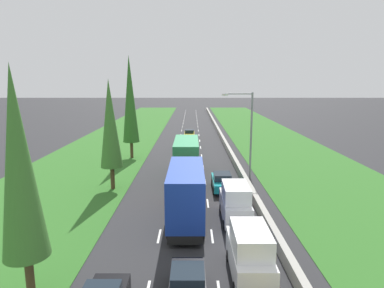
{
  "coord_description": "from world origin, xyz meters",
  "views": [
    {
      "loc": [
        0.42,
        0.59,
        10.08
      ],
      "look_at": [
        0.25,
        46.92,
        1.31
      ],
      "focal_mm": 31.01,
      "sensor_mm": 36.0,
      "label": 1
    }
  ],
  "objects": [
    {
      "name": "white_van_right_lane",
      "position": [
        3.39,
        16.29,
        1.4
      ],
      "size": [
        1.96,
        4.9,
        2.82
      ],
      "color": "white",
      "rests_on": "ground"
    },
    {
      "name": "ground_plane",
      "position": [
        0.0,
        60.0,
        0.0
      ],
      "size": [
        300.0,
        300.0,
        0.0
      ],
      "primitive_type": "plane",
      "color": "#28282B",
      "rests_on": "ground"
    },
    {
      "name": "yellow_sedan_centre_lane",
      "position": [
        -0.04,
        59.12,
        0.81
      ],
      "size": [
        1.82,
        4.5,
        1.64
      ],
      "color": "yellow",
      "rests_on": "ground"
    },
    {
      "name": "median_barrier",
      "position": [
        5.7,
        60.0,
        0.42
      ],
      "size": [
        0.44,
        120.0,
        0.85
      ],
      "primitive_type": "cube",
      "color": "#9E9B93",
      "rests_on": "ground"
    },
    {
      "name": "grass_verge_left",
      "position": [
        -12.65,
        60.0,
        0.02
      ],
      "size": [
        14.0,
        140.0,
        0.04
      ],
      "primitive_type": "cube",
      "color": "#2D6623",
      "rests_on": "ground"
    },
    {
      "name": "white_van_right_lane_third",
      "position": [
        3.57,
        23.5,
        1.4
      ],
      "size": [
        1.96,
        4.9,
        2.82
      ],
      "color": "white",
      "rests_on": "ground"
    },
    {
      "name": "poplar_tree_second",
      "position": [
        -7.1,
        30.78,
        6.23
      ],
      "size": [
        2.06,
        2.06,
        10.36
      ],
      "color": "#4C3823",
      "rests_on": "ground"
    },
    {
      "name": "teal_sedan_right_lane",
      "position": [
        3.25,
        30.61,
        0.81
      ],
      "size": [
        1.82,
        4.5,
        1.64
      ],
      "color": "teal",
      "rests_on": "ground"
    },
    {
      "name": "poplar_tree_nearest",
      "position": [
        -7.15,
        14.62,
        6.5
      ],
      "size": [
        2.07,
        2.07,
        10.89
      ],
      "color": "#4C3823",
      "rests_on": "ground"
    },
    {
      "name": "green_sedan_centre_lane",
      "position": [
        -0.22,
        45.24,
        0.81
      ],
      "size": [
        1.82,
        4.5,
        1.64
      ],
      "color": "#237A33",
      "rests_on": "ground"
    },
    {
      "name": "street_light_mast",
      "position": [
        6.21,
        34.46,
        5.23
      ],
      "size": [
        3.2,
        0.28,
        9.0
      ],
      "color": "gray",
      "rests_on": "ground"
    },
    {
      "name": "poplar_tree_third",
      "position": [
        -7.63,
        43.85,
        7.76
      ],
      "size": [
        2.14,
        2.14,
        13.42
      ],
      "color": "#4C3823",
      "rests_on": "ground"
    },
    {
      "name": "grass_verge_right",
      "position": [
        14.35,
        60.0,
        0.02
      ],
      "size": [
        14.0,
        140.0,
        0.04
      ],
      "primitive_type": "cube",
      "color": "#2D6623",
      "rests_on": "ground"
    },
    {
      "name": "blue_box_truck_centre_lane",
      "position": [
        0.01,
        23.69,
        2.18
      ],
      "size": [
        2.46,
        9.4,
        4.18
      ],
      "color": "black",
      "rests_on": "ground"
    },
    {
      "name": "green_box_truck_centre_lane",
      "position": [
        -0.15,
        34.8,
        2.18
      ],
      "size": [
        2.46,
        9.4,
        4.18
      ],
      "color": "black",
      "rests_on": "ground"
    },
    {
      "name": "black_hatchback_centre_lane",
      "position": [
        0.23,
        14.42,
        0.84
      ],
      "size": [
        1.74,
        3.9,
        1.72
      ],
      "color": "black",
      "rests_on": "ground"
    },
    {
      "name": "lane_markings",
      "position": [
        0.0,
        60.0,
        0.01
      ],
      "size": [
        3.64,
        116.0,
        0.01
      ],
      "color": "white",
      "rests_on": "ground"
    },
    {
      "name": "green_sedan_centre_lane_sixth",
      "position": [
        0.02,
        51.86,
        0.81
      ],
      "size": [
        1.82,
        4.5,
        1.64
      ],
      "color": "#237A33",
      "rests_on": "ground"
    }
  ]
}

